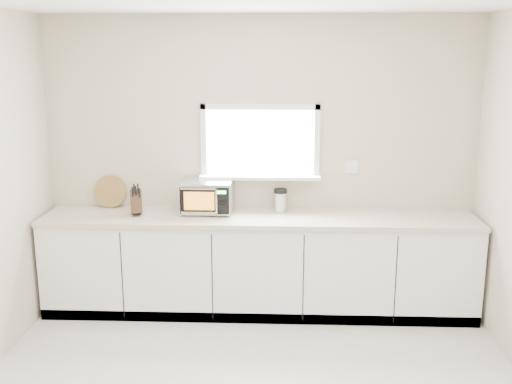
{
  "coord_description": "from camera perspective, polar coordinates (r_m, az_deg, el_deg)",
  "views": [
    {
      "loc": [
        0.19,
        -3.52,
        2.38
      ],
      "look_at": [
        -0.02,
        1.55,
        1.17
      ],
      "focal_mm": 42.0,
      "sensor_mm": 36.0,
      "label": 1
    }
  ],
  "objects": [
    {
      "name": "cabinets",
      "position": [
        5.57,
        0.28,
        -7.02
      ],
      "size": [
        3.92,
        0.6,
        0.88
      ],
      "primitive_type": "cube",
      "color": "white",
      "rests_on": "ground"
    },
    {
      "name": "back_wall",
      "position": [
        5.61,
        0.41,
        2.92
      ],
      "size": [
        4.0,
        0.17,
        2.7
      ],
      "color": "#C5B29C",
      "rests_on": "ground"
    },
    {
      "name": "knife_block",
      "position": [
        5.52,
        -11.35,
        -0.85
      ],
      "size": [
        0.15,
        0.23,
        0.3
      ],
      "rotation": [
        0.0,
        0.0,
        0.29
      ],
      "color": "#49341A",
      "rests_on": "countertop"
    },
    {
      "name": "microwave",
      "position": [
        5.51,
        -4.7,
        -0.37
      ],
      "size": [
        0.46,
        0.39,
        0.3
      ],
      "rotation": [
        0.0,
        0.0,
        -0.01
      ],
      "color": "black",
      "rests_on": "countertop"
    },
    {
      "name": "cutting_board",
      "position": [
        5.84,
        -13.73,
        0.04
      ],
      "size": [
        0.31,
        0.07,
        0.31
      ],
      "primitive_type": "cylinder",
      "rotation": [
        1.4,
        0.0,
        0.0
      ],
      "color": "olive",
      "rests_on": "countertop"
    },
    {
      "name": "countertop",
      "position": [
        5.42,
        0.28,
        -2.49
      ],
      "size": [
        3.92,
        0.64,
        0.04
      ],
      "primitive_type": "cube",
      "color": "beige",
      "rests_on": "cabinets"
    },
    {
      "name": "coffee_grinder",
      "position": [
        5.54,
        2.33,
        -0.77
      ],
      "size": [
        0.13,
        0.13,
        0.22
      ],
      "rotation": [
        0.0,
        0.0,
        0.02
      ],
      "color": "#BABCC2",
      "rests_on": "countertop"
    }
  ]
}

